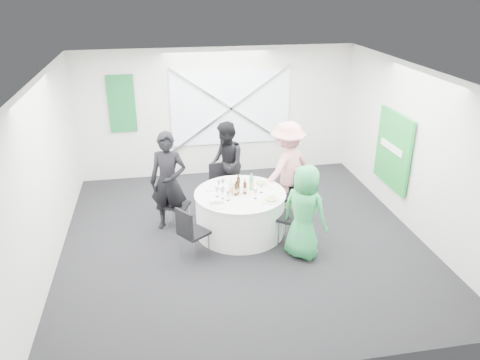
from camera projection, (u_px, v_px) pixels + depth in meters
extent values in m
plane|color=black|center=(242.00, 238.00, 8.06)|extent=(6.00, 6.00, 0.00)
plane|color=silver|center=(242.00, 74.00, 6.94)|extent=(6.00, 6.00, 0.00)
plane|color=silver|center=(217.00, 113.00, 10.20)|extent=(6.00, 0.00, 6.00)
plane|color=silver|center=(296.00, 267.00, 4.80)|extent=(6.00, 0.00, 6.00)
plane|color=silver|center=(46.00, 175.00, 7.01)|extent=(0.00, 6.00, 6.00)
plane|color=silver|center=(414.00, 151.00, 7.99)|extent=(0.00, 6.00, 6.00)
cube|color=silver|center=(231.00, 108.00, 10.17)|extent=(2.60, 0.03, 1.60)
cube|color=silver|center=(231.00, 108.00, 10.14)|extent=(2.63, 0.05, 1.84)
cube|color=silver|center=(231.00, 108.00, 10.14)|extent=(2.63, 0.05, 1.84)
cube|color=#136024|center=(122.00, 104.00, 9.71)|extent=(0.55, 0.04, 1.20)
cube|color=#1A9231|center=(393.00, 150.00, 8.60)|extent=(0.05, 1.20, 1.40)
cylinder|color=white|center=(240.00, 213.00, 8.09)|extent=(1.52, 1.52, 0.74)
cylinder|color=white|center=(240.00, 193.00, 7.94)|extent=(1.56, 1.56, 0.02)
cube|color=black|center=(221.00, 187.00, 8.99)|extent=(0.44, 0.44, 0.05)
cube|color=black|center=(218.00, 173.00, 9.06)|extent=(0.37, 0.10, 0.41)
cylinder|color=silver|center=(226.00, 193.00, 9.26)|extent=(0.02, 0.02, 0.39)
cylinder|color=silver|center=(211.00, 195.00, 9.16)|extent=(0.02, 0.02, 0.39)
cylinder|color=silver|center=(232.00, 199.00, 8.99)|extent=(0.02, 0.02, 0.39)
cylinder|color=silver|center=(216.00, 202.00, 8.89)|extent=(0.02, 0.02, 0.39)
cube|color=black|center=(178.00, 205.00, 8.29)|extent=(0.49, 0.49, 0.04)
cube|color=black|center=(167.00, 193.00, 8.23)|extent=(0.17, 0.35, 0.40)
cylinder|color=silver|center=(173.00, 211.00, 8.54)|extent=(0.02, 0.02, 0.39)
cylinder|color=silver|center=(167.00, 219.00, 8.27)|extent=(0.02, 0.02, 0.39)
cylinder|color=silver|center=(189.00, 213.00, 8.48)|extent=(0.02, 0.02, 0.39)
cylinder|color=silver|center=(184.00, 221.00, 8.21)|extent=(0.02, 0.02, 0.39)
cube|color=black|center=(284.00, 195.00, 8.61)|extent=(0.54, 0.54, 0.05)
cube|color=black|center=(293.00, 181.00, 8.61)|extent=(0.20, 0.36, 0.43)
cylinder|color=silver|center=(296.00, 207.00, 8.67)|extent=(0.02, 0.02, 0.41)
cylinder|color=silver|center=(285.00, 201.00, 8.91)|extent=(0.02, 0.02, 0.41)
cylinder|color=silver|center=(283.00, 212.00, 8.49)|extent=(0.02, 0.02, 0.41)
cylinder|color=silver|center=(271.00, 205.00, 8.73)|extent=(0.02, 0.02, 0.41)
cube|color=black|center=(293.00, 218.00, 7.72)|extent=(0.62, 0.62, 0.05)
cube|color=black|center=(306.00, 205.00, 7.53)|extent=(0.27, 0.38, 0.48)
cylinder|color=silver|center=(299.00, 238.00, 7.60)|extent=(0.02, 0.02, 0.46)
cylinder|color=silver|center=(305.00, 228.00, 7.91)|extent=(0.02, 0.02, 0.46)
cylinder|color=silver|center=(278.00, 234.00, 7.73)|extent=(0.02, 0.02, 0.46)
cylinder|color=silver|center=(285.00, 224.00, 8.03)|extent=(0.02, 0.02, 0.46)
cube|color=black|center=(194.00, 233.00, 7.37)|extent=(0.56, 0.56, 0.05)
cube|color=black|center=(184.00, 224.00, 7.15)|extent=(0.25, 0.33, 0.43)
cylinder|color=silver|center=(180.00, 245.00, 7.45)|extent=(0.02, 0.02, 0.41)
cylinder|color=silver|center=(194.00, 253.00, 7.25)|extent=(0.02, 0.02, 0.41)
cylinder|color=silver|center=(196.00, 237.00, 7.67)|extent=(0.02, 0.02, 0.41)
cylinder|color=silver|center=(209.00, 245.00, 7.47)|extent=(0.02, 0.02, 0.41)
imported|color=black|center=(168.00, 182.00, 8.04)|extent=(0.75, 0.61, 1.78)
imported|color=black|center=(226.00, 164.00, 8.96)|extent=(0.48, 0.82, 1.65)
imported|color=pink|center=(287.00, 168.00, 8.62)|extent=(1.25, 1.06, 1.77)
imported|color=green|center=(305.00, 212.00, 7.26)|extent=(0.88, 0.89, 1.55)
cylinder|color=white|center=(233.00, 181.00, 8.38)|extent=(0.28, 0.28, 0.01)
cylinder|color=white|center=(213.00, 188.00, 8.10)|extent=(0.27, 0.27, 0.01)
cylinder|color=white|center=(261.00, 184.00, 8.26)|extent=(0.28, 0.28, 0.01)
cylinder|color=#97AF5E|center=(261.00, 183.00, 8.25)|extent=(0.18, 0.18, 0.02)
cylinder|color=white|center=(271.00, 200.00, 7.65)|extent=(0.29, 0.29, 0.01)
cylinder|color=#97AF5E|center=(271.00, 199.00, 7.64)|extent=(0.19, 0.19, 0.02)
cylinder|color=white|center=(219.00, 206.00, 7.47)|extent=(0.24, 0.24, 0.01)
cube|color=white|center=(216.00, 201.00, 7.56)|extent=(0.19, 0.13, 0.05)
cylinder|color=#361F09|center=(238.00, 188.00, 7.88)|extent=(0.06, 0.06, 0.19)
cylinder|color=#361F09|center=(238.00, 181.00, 7.83)|extent=(0.02, 0.02, 0.06)
cylinder|color=tan|center=(238.00, 189.00, 7.89)|extent=(0.06, 0.06, 0.07)
cylinder|color=#361F09|center=(238.00, 183.00, 8.05)|extent=(0.06, 0.06, 0.22)
cylinder|color=#361F09|center=(238.00, 176.00, 7.99)|extent=(0.02, 0.02, 0.06)
cylinder|color=tan|center=(238.00, 184.00, 8.06)|extent=(0.06, 0.06, 0.08)
cylinder|color=#361F09|center=(245.00, 188.00, 7.86)|extent=(0.06, 0.06, 0.21)
cylinder|color=#361F09|center=(245.00, 181.00, 7.81)|extent=(0.02, 0.02, 0.06)
cylinder|color=tan|center=(245.00, 189.00, 7.87)|extent=(0.06, 0.06, 0.07)
cylinder|color=#361F09|center=(236.00, 190.00, 7.81)|extent=(0.06, 0.06, 0.20)
cylinder|color=#361F09|center=(236.00, 183.00, 7.76)|extent=(0.02, 0.02, 0.06)
cylinder|color=tan|center=(236.00, 191.00, 7.82)|extent=(0.06, 0.06, 0.07)
cylinder|color=#45B45E|center=(251.00, 183.00, 8.01)|extent=(0.08, 0.08, 0.24)
cylinder|color=#45B45E|center=(251.00, 175.00, 7.95)|extent=(0.03, 0.03, 0.06)
cylinder|color=tan|center=(251.00, 184.00, 8.02)|extent=(0.08, 0.08, 0.08)
cylinder|color=white|center=(231.00, 188.00, 7.83)|extent=(0.08, 0.08, 0.24)
cylinder|color=white|center=(231.00, 180.00, 7.76)|extent=(0.03, 0.03, 0.06)
cylinder|color=tan|center=(231.00, 189.00, 7.84)|extent=(0.08, 0.08, 0.08)
cylinder|color=white|center=(255.00, 198.00, 7.74)|extent=(0.06, 0.06, 0.00)
cylinder|color=white|center=(255.00, 196.00, 7.72)|extent=(0.01, 0.01, 0.10)
cone|color=white|center=(255.00, 191.00, 7.69)|extent=(0.07, 0.07, 0.08)
cylinder|color=white|center=(223.00, 198.00, 7.73)|extent=(0.06, 0.06, 0.00)
cylinder|color=white|center=(223.00, 196.00, 7.71)|extent=(0.01, 0.01, 0.10)
cone|color=white|center=(223.00, 191.00, 7.68)|extent=(0.07, 0.07, 0.08)
cylinder|color=white|center=(217.00, 197.00, 7.80)|extent=(0.06, 0.06, 0.00)
cylinder|color=white|center=(217.00, 194.00, 7.78)|extent=(0.01, 0.01, 0.10)
cone|color=white|center=(217.00, 190.00, 7.75)|extent=(0.07, 0.07, 0.08)
cylinder|color=white|center=(219.00, 189.00, 8.07)|extent=(0.06, 0.06, 0.00)
cylinder|color=white|center=(219.00, 187.00, 8.04)|extent=(0.01, 0.01, 0.10)
cone|color=white|center=(219.00, 183.00, 8.01)|extent=(0.07, 0.07, 0.08)
cylinder|color=white|center=(223.00, 188.00, 8.12)|extent=(0.06, 0.06, 0.00)
cylinder|color=white|center=(223.00, 185.00, 8.10)|extent=(0.01, 0.01, 0.10)
cone|color=white|center=(223.00, 181.00, 8.07)|extent=(0.07, 0.07, 0.08)
cylinder|color=white|center=(228.00, 200.00, 7.67)|extent=(0.06, 0.06, 0.00)
cylinder|color=white|center=(228.00, 198.00, 7.65)|extent=(0.01, 0.01, 0.10)
cone|color=white|center=(228.00, 193.00, 7.62)|extent=(0.07, 0.07, 0.08)
cylinder|color=white|center=(261.00, 193.00, 7.94)|extent=(0.06, 0.06, 0.00)
cylinder|color=white|center=(261.00, 190.00, 7.92)|extent=(0.01, 0.01, 0.10)
cone|color=white|center=(261.00, 186.00, 7.89)|extent=(0.07, 0.07, 0.08)
cube|color=silver|center=(213.00, 185.00, 8.24)|extent=(0.09, 0.14, 0.01)
cube|color=silver|center=(206.00, 192.00, 7.98)|extent=(0.09, 0.14, 0.01)
cube|color=silver|center=(271.00, 187.00, 8.13)|extent=(0.09, 0.14, 0.01)
cube|color=silver|center=(260.00, 182.00, 8.35)|extent=(0.08, 0.14, 0.01)
cube|color=silver|center=(262.00, 205.00, 7.52)|extent=(0.12, 0.12, 0.01)
cube|color=silver|center=(274.00, 196.00, 7.82)|extent=(0.11, 0.12, 0.01)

